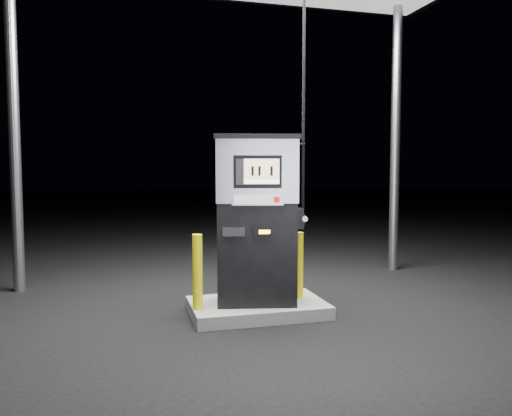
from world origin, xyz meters
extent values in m
plane|color=black|center=(0.00, 0.00, 0.00)|extent=(80.00, 80.00, 0.00)
cube|color=slate|center=(0.00, 0.00, 0.07)|extent=(1.60, 1.00, 0.15)
cylinder|color=gray|center=(-3.00, 2.00, 2.25)|extent=(0.16, 0.16, 4.50)
cylinder|color=gray|center=(3.00, 2.00, 2.25)|extent=(0.16, 0.16, 4.50)
cube|color=black|center=(-0.02, -0.05, 0.75)|extent=(1.01, 0.71, 1.21)
cube|color=#A6A7AD|center=(-0.02, -0.05, 1.72)|extent=(1.03, 0.73, 0.72)
cube|color=black|center=(-0.02, -0.05, 2.11)|extent=(1.07, 0.78, 0.06)
cube|color=black|center=(-0.08, -0.32, 1.71)|extent=(0.53, 0.14, 0.37)
cube|color=beige|center=(-0.04, -0.34, 1.74)|extent=(0.39, 0.09, 0.23)
cube|color=white|center=(-0.04, -0.34, 1.60)|extent=(0.39, 0.09, 0.05)
cube|color=#A6A7AD|center=(-0.08, -0.32, 1.40)|extent=(0.57, 0.15, 0.14)
cube|color=#AAADB3|center=(-0.09, -0.33, 1.40)|extent=(0.52, 0.11, 0.10)
cube|color=#AF0C0B|center=(0.12, -0.38, 1.40)|extent=(0.07, 0.02, 0.07)
cube|color=black|center=(-0.04, -0.33, 1.04)|extent=(0.21, 0.06, 0.09)
cube|color=#FF990C|center=(-0.01, -0.34, 1.04)|extent=(0.12, 0.03, 0.04)
cube|color=black|center=(-0.35, -0.26, 1.04)|extent=(0.25, 0.08, 0.10)
cube|color=black|center=(0.47, -0.15, 1.16)|extent=(0.13, 0.19, 0.24)
cylinder|color=gray|center=(0.53, -0.16, 1.16)|extent=(0.11, 0.22, 0.07)
cylinder|color=black|center=(0.50, -0.21, 2.77)|extent=(0.04, 0.04, 2.99)
cylinder|color=#F9EE0D|center=(-0.74, -0.13, 0.58)|extent=(0.15, 0.15, 0.86)
cylinder|color=#F9EE0D|center=(0.55, 0.06, 0.56)|extent=(0.12, 0.12, 0.82)
camera|label=1|loc=(-1.55, -5.70, 1.72)|focal=35.00mm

